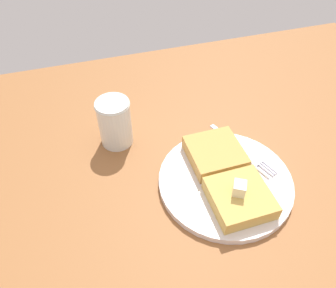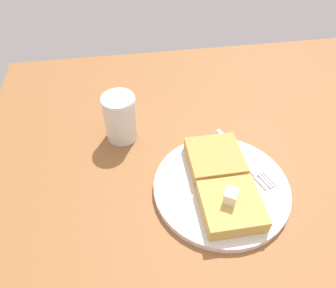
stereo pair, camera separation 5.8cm
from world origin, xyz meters
The scene contains 7 objects.
table_surface centered at (0.00, 0.00, 1.07)cm, with size 99.90×99.90×2.14cm, color #915B31.
plate centered at (3.38, 6.61, 2.85)cm, with size 23.14×23.14×1.25cm.
toast_slice_left centered at (-1.63, 6.54, 4.71)cm, with size 9.39×9.28×2.65cm, color tan.
toast_slice_middle centered at (8.39, 6.67, 4.71)cm, with size 9.39×9.28×2.65cm, color tan.
butter_pat_primary centered at (-1.40, 6.90, 7.10)cm, with size 2.14×1.93×2.14cm, color beige.
fork centered at (8.08, 0.71, 3.57)cm, with size 15.47×7.00×0.36cm.
syrup_jar centered at (19.21, 22.63, 6.75)cm, with size 6.43×6.43×9.58cm.
Camera 2 is at (-28.28, 20.50, 48.30)cm, focal length 35.00 mm.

